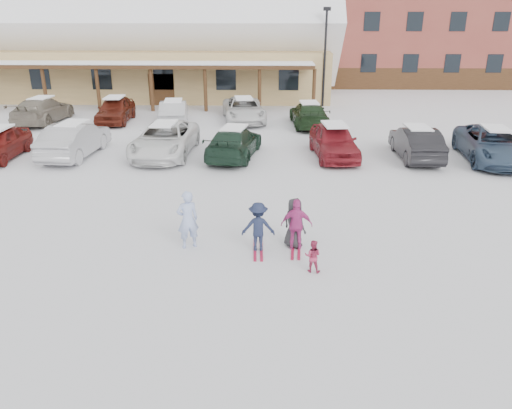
{
  "coord_description": "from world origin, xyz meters",
  "views": [
    {
      "loc": [
        0.67,
        -12.71,
        6.35
      ],
      "look_at": [
        0.3,
        1.0,
        1.0
      ],
      "focal_mm": 35.0,
      "sensor_mm": 36.0,
      "label": 1
    }
  ],
  "objects_px": {
    "parked_car_1": "(75,140)",
    "parked_car_9": "(174,112)",
    "lamp_post": "(325,52)",
    "parked_car_6": "(493,145)",
    "toddler_red": "(313,256)",
    "parked_car_4": "(334,141)",
    "day_lodge": "(147,43)",
    "child_magenta": "(297,225)",
    "parked_car_3": "(234,142)",
    "bystander_dark": "(294,223)",
    "parked_car_7": "(43,110)",
    "parked_car_10": "(244,110)",
    "child_navy": "(258,227)",
    "parked_car_8": "(115,110)",
    "parked_car_11": "(309,114)",
    "adult_skier": "(188,220)",
    "parked_car_2": "(165,139)",
    "parked_car_5": "(416,143)"
  },
  "relations": [
    {
      "from": "bystander_dark",
      "to": "parked_car_10",
      "type": "height_order",
      "value": "bystander_dark"
    },
    {
      "from": "child_magenta",
      "to": "parked_car_7",
      "type": "xyz_separation_m",
      "value": [
        -14.45,
        16.83,
        -0.0
      ]
    },
    {
      "from": "day_lodge",
      "to": "parked_car_9",
      "type": "bearing_deg",
      "value": -70.46
    },
    {
      "from": "parked_car_4",
      "to": "parked_car_10",
      "type": "xyz_separation_m",
      "value": [
        -4.53,
        7.88,
        -0.06
      ]
    },
    {
      "from": "parked_car_8",
      "to": "parked_car_11",
      "type": "height_order",
      "value": "parked_car_8"
    },
    {
      "from": "parked_car_1",
      "to": "parked_car_9",
      "type": "distance_m",
      "value": 7.87
    },
    {
      "from": "parked_car_8",
      "to": "parked_car_11",
      "type": "relative_size",
      "value": 0.93
    },
    {
      "from": "day_lodge",
      "to": "parked_car_3",
      "type": "distance_m",
      "value": 20.31
    },
    {
      "from": "parked_car_1",
      "to": "parked_car_3",
      "type": "distance_m",
      "value": 7.37
    },
    {
      "from": "day_lodge",
      "to": "parked_car_9",
      "type": "distance_m",
      "value": 12.39
    },
    {
      "from": "bystander_dark",
      "to": "parked_car_9",
      "type": "xyz_separation_m",
      "value": [
        -6.4,
        16.4,
        -0.03
      ]
    },
    {
      "from": "parked_car_11",
      "to": "parked_car_4",
      "type": "bearing_deg",
      "value": 92.12
    },
    {
      "from": "adult_skier",
      "to": "child_magenta",
      "type": "height_order",
      "value": "adult_skier"
    },
    {
      "from": "parked_car_6",
      "to": "parked_car_7",
      "type": "bearing_deg",
      "value": 167.97
    },
    {
      "from": "child_magenta",
      "to": "day_lodge",
      "type": "bearing_deg",
      "value": -65.58
    },
    {
      "from": "adult_skier",
      "to": "parked_car_10",
      "type": "distance_m",
      "value": 17.47
    },
    {
      "from": "lamp_post",
      "to": "bystander_dark",
      "type": "bearing_deg",
      "value": -97.62
    },
    {
      "from": "bystander_dark",
      "to": "parked_car_2",
      "type": "xyz_separation_m",
      "value": [
        -5.58,
        9.56,
        0.02
      ]
    },
    {
      "from": "adult_skier",
      "to": "bystander_dark",
      "type": "relative_size",
      "value": 1.16
    },
    {
      "from": "child_magenta",
      "to": "parked_car_8",
      "type": "distance_m",
      "value": 19.85
    },
    {
      "from": "day_lodge",
      "to": "parked_car_11",
      "type": "relative_size",
      "value": 6.12
    },
    {
      "from": "parked_car_6",
      "to": "parked_car_11",
      "type": "xyz_separation_m",
      "value": [
        -7.73,
        7.04,
        -0.06
      ]
    },
    {
      "from": "parked_car_7",
      "to": "parked_car_8",
      "type": "xyz_separation_m",
      "value": [
        4.35,
        0.26,
        0.0
      ]
    },
    {
      "from": "child_navy",
      "to": "parked_car_9",
      "type": "height_order",
      "value": "child_navy"
    },
    {
      "from": "parked_car_7",
      "to": "parked_car_8",
      "type": "relative_size",
      "value": 1.17
    },
    {
      "from": "lamp_post",
      "to": "parked_car_2",
      "type": "bearing_deg",
      "value": -123.29
    },
    {
      "from": "parked_car_3",
      "to": "parked_car_9",
      "type": "height_order",
      "value": "parked_car_9"
    },
    {
      "from": "parked_car_1",
      "to": "parked_car_9",
      "type": "xyz_separation_m",
      "value": [
        3.31,
        7.13,
        -0.08
      ]
    },
    {
      "from": "child_navy",
      "to": "parked_car_7",
      "type": "height_order",
      "value": "parked_car_7"
    },
    {
      "from": "parked_car_5",
      "to": "parked_car_6",
      "type": "height_order",
      "value": "parked_car_6"
    },
    {
      "from": "parked_car_3",
      "to": "parked_car_1",
      "type": "bearing_deg",
      "value": 9.3
    },
    {
      "from": "parked_car_4",
      "to": "day_lodge",
      "type": "bearing_deg",
      "value": 119.99
    },
    {
      "from": "lamp_post",
      "to": "parked_car_6",
      "type": "height_order",
      "value": "lamp_post"
    },
    {
      "from": "child_magenta",
      "to": "parked_car_10",
      "type": "bearing_deg",
      "value": -78.52
    },
    {
      "from": "parked_car_3",
      "to": "parked_car_4",
      "type": "distance_m",
      "value": 4.58
    },
    {
      "from": "adult_skier",
      "to": "parked_car_7",
      "type": "bearing_deg",
      "value": -80.54
    },
    {
      "from": "parked_car_11",
      "to": "parked_car_10",
      "type": "bearing_deg",
      "value": -21.68
    },
    {
      "from": "child_navy",
      "to": "parked_car_8",
      "type": "bearing_deg",
      "value": -64.05
    },
    {
      "from": "child_navy",
      "to": "parked_car_11",
      "type": "relative_size",
      "value": 0.3
    },
    {
      "from": "bystander_dark",
      "to": "parked_car_5",
      "type": "height_order",
      "value": "bystander_dark"
    },
    {
      "from": "parked_car_3",
      "to": "parked_car_7",
      "type": "relative_size",
      "value": 0.92
    },
    {
      "from": "child_navy",
      "to": "parked_car_4",
      "type": "bearing_deg",
      "value": -110.23
    },
    {
      "from": "child_magenta",
      "to": "parked_car_3",
      "type": "bearing_deg",
      "value": -71.97
    },
    {
      "from": "toddler_red",
      "to": "parked_car_11",
      "type": "xyz_separation_m",
      "value": [
        1.16,
        17.53,
        0.25
      ]
    },
    {
      "from": "parked_car_3",
      "to": "parked_car_11",
      "type": "relative_size",
      "value": 1.0
    },
    {
      "from": "parked_car_10",
      "to": "lamp_post",
      "type": "bearing_deg",
      "value": 36.83
    },
    {
      "from": "adult_skier",
      "to": "parked_car_6",
      "type": "relative_size",
      "value": 0.32
    },
    {
      "from": "parked_car_4",
      "to": "parked_car_11",
      "type": "xyz_separation_m",
      "value": [
        -0.66,
        6.62,
        -0.08
      ]
    },
    {
      "from": "toddler_red",
      "to": "parked_car_1",
      "type": "height_order",
      "value": "parked_car_1"
    },
    {
      "from": "parked_car_2",
      "to": "parked_car_9",
      "type": "relative_size",
      "value": 1.27
    }
  ]
}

